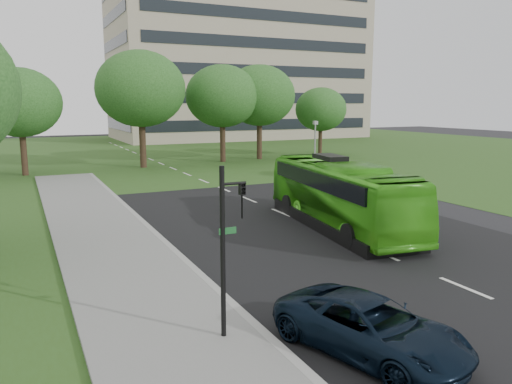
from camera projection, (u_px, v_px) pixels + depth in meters
ground at (349, 241)px, 20.79m from camera, size 160.00×160.00×0.00m
street_surfaces at (180, 173)px, 40.83m from camera, size 120.00×120.00×0.15m
office_building at (238, 62)px, 82.96m from camera, size 40.10×20.10×25.00m
tree_park_a at (20, 103)px, 38.75m from camera, size 6.34×6.34×8.43m
tree_park_b at (141, 89)px, 43.43m from camera, size 7.81×7.81×10.24m
tree_park_c at (222, 96)px, 47.93m from camera, size 7.04×7.04×9.35m
tree_park_d at (259, 96)px, 50.32m from camera, size 7.20×7.20×9.52m
tree_park_e at (321, 109)px, 54.11m from camera, size 5.54×5.54×7.38m
bus at (340, 195)px, 22.91m from camera, size 3.94×11.12×3.03m
sedan at (319, 165)px, 39.72m from camera, size 5.16×3.02×1.61m
suv at (370, 327)px, 11.33m from camera, size 3.37×5.05×1.29m
traffic_light at (228, 240)px, 11.66m from camera, size 0.68×0.19×4.26m
camera_pole at (315, 139)px, 41.13m from camera, size 0.35×0.30×4.25m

